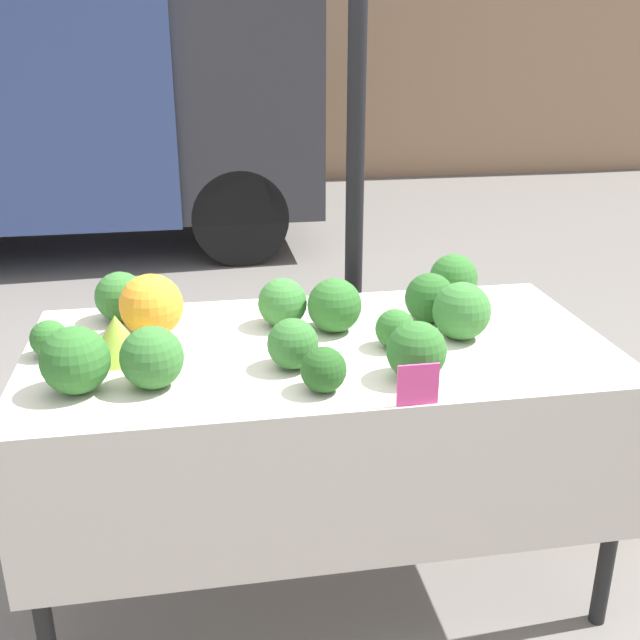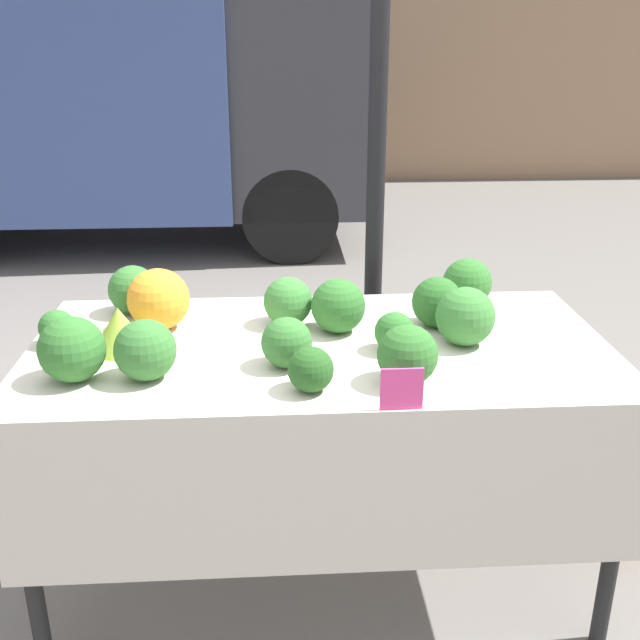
# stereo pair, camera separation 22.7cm
# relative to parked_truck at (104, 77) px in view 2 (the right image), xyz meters

# --- Properties ---
(ground_plane) EXTENTS (40.00, 40.00, 0.00)m
(ground_plane) POSITION_rel_parked_truck_xyz_m (1.51, -4.46, -1.39)
(ground_plane) COLOR slate
(tent_pole) EXTENTS (0.07, 0.07, 2.42)m
(tent_pole) POSITION_rel_parked_truck_xyz_m (1.77, -3.76, -0.18)
(tent_pole) COLOR black
(tent_pole) RESTS_ON ground_plane
(parked_truck) EXTENTS (4.06, 1.85, 2.64)m
(parked_truck) POSITION_rel_parked_truck_xyz_m (0.00, 0.00, 0.00)
(parked_truck) COLOR #384C84
(parked_truck) RESTS_ON ground_plane
(market_table) EXTENTS (1.78, 0.89, 0.86)m
(market_table) POSITION_rel_parked_truck_xyz_m (1.51, -4.53, -0.64)
(market_table) COLOR beige
(market_table) RESTS_ON ground_plane
(orange_cauliflower) EXTENTS (0.20, 0.20, 0.20)m
(orange_cauliflower) POSITION_rel_parked_truck_xyz_m (1.00, -4.30, -0.43)
(orange_cauliflower) COLOR orange
(orange_cauliflower) RESTS_ON market_table
(romanesco_head) EXTENTS (0.17, 0.17, 0.14)m
(romanesco_head) POSITION_rel_parked_truck_xyz_m (0.91, -4.47, -0.47)
(romanesco_head) COLOR #93B238
(romanesco_head) RESTS_ON market_table
(broccoli_head_0) EXTENTS (0.17, 0.17, 0.17)m
(broccoli_head_0) POSITION_rel_parked_truck_xyz_m (1.02, -4.67, -0.45)
(broccoli_head_0) COLOR #336B2D
(broccoli_head_0) RESTS_ON market_table
(broccoli_head_1) EXTENTS (0.17, 0.17, 0.17)m
(broccoli_head_1) POSITION_rel_parked_truck_xyz_m (1.90, -4.34, -0.45)
(broccoli_head_1) COLOR #285B23
(broccoli_head_1) RESTS_ON market_table
(broccoli_head_2) EXTENTS (0.11, 0.11, 0.11)m
(broccoli_head_2) POSITION_rel_parked_truck_xyz_m (0.71, -4.42, -0.48)
(broccoli_head_2) COLOR #2D6628
(broccoli_head_2) RESTS_ON market_table
(broccoli_head_3) EXTENTS (0.17, 0.17, 0.17)m
(broccoli_head_3) POSITION_rel_parked_truck_xyz_m (1.57, -4.36, -0.45)
(broccoli_head_3) COLOR #2D6628
(broccoli_head_3) RESTS_ON market_table
(broccoli_head_4) EXTENTS (0.12, 0.12, 0.12)m
(broccoli_head_4) POSITION_rel_parked_truck_xyz_m (1.73, -4.53, -0.47)
(broccoli_head_4) COLOR #2D6628
(broccoli_head_4) RESTS_ON market_table
(broccoli_head_5) EXTENTS (0.12, 0.12, 0.12)m
(broccoli_head_5) POSITION_rel_parked_truck_xyz_m (1.47, -4.78, -0.47)
(broccoli_head_5) COLOR #23511E
(broccoli_head_5) RESTS_ON market_table
(broccoli_head_6) EXTENTS (0.15, 0.15, 0.15)m
(broccoli_head_6) POSITION_rel_parked_truck_xyz_m (1.41, -4.62, -0.46)
(broccoli_head_6) COLOR #336B2D
(broccoli_head_6) RESTS_ON market_table
(broccoli_head_7) EXTENTS (0.17, 0.17, 0.17)m
(broccoli_head_7) POSITION_rel_parked_truck_xyz_m (2.04, -4.15, -0.45)
(broccoli_head_7) COLOR #2D6628
(broccoli_head_7) RESTS_ON market_table
(broccoli_head_8) EXTENTS (0.18, 0.18, 0.18)m
(broccoli_head_8) POSITION_rel_parked_truck_xyz_m (0.82, -4.67, -0.44)
(broccoli_head_8) COLOR #2D6628
(broccoli_head_8) RESTS_ON market_table
(broccoli_head_9) EXTENTS (0.16, 0.16, 0.16)m
(broccoli_head_9) POSITION_rel_parked_truck_xyz_m (1.42, -4.29, -0.45)
(broccoli_head_9) COLOR #387533
(broccoli_head_9) RESTS_ON market_table
(broccoli_head_10) EXTENTS (0.17, 0.17, 0.17)m
(broccoli_head_10) POSITION_rel_parked_truck_xyz_m (0.90, -4.15, -0.45)
(broccoli_head_10) COLOR #336B2D
(broccoli_head_10) RESTS_ON market_table
(broccoli_head_11) EXTENTS (0.17, 0.17, 0.17)m
(broccoli_head_11) POSITION_rel_parked_truck_xyz_m (1.73, -4.75, -0.45)
(broccoli_head_11) COLOR #2D6628
(broccoli_head_11) RESTS_ON market_table
(broccoli_head_12) EXTENTS (0.18, 0.18, 0.18)m
(broccoli_head_12) POSITION_rel_parked_truck_xyz_m (1.95, -4.49, -0.44)
(broccoli_head_12) COLOR #387533
(broccoli_head_12) RESTS_ON market_table
(price_sign) EXTENTS (0.11, 0.01, 0.11)m
(price_sign) POSITION_rel_parked_truck_xyz_m (1.69, -4.90, -0.48)
(price_sign) COLOR #EF4793
(price_sign) RESTS_ON market_table
(produce_crate) EXTENTS (0.45, 0.35, 0.26)m
(produce_crate) POSITION_rel_parked_truck_xyz_m (2.68, -4.29, -1.26)
(produce_crate) COLOR tan
(produce_crate) RESTS_ON ground_plane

